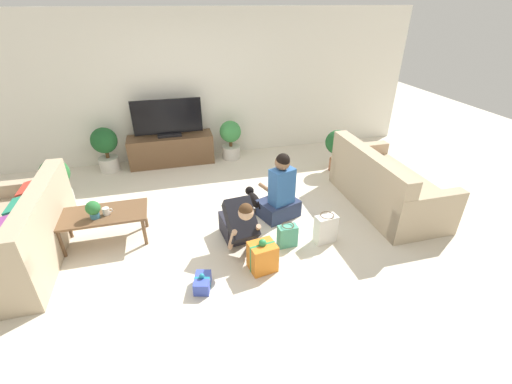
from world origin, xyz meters
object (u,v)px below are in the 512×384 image
Objects in this scene: dog at (253,198)px; gift_box_b at (262,256)px; potted_plant_corner_left at (57,180)px; potted_plant_back_right at (231,138)px; tv_console at (172,150)px; sofa_right at (385,186)px; potted_plant_back_left at (105,147)px; gift_bag_a at (326,229)px; tv at (168,120)px; person_sitting at (280,194)px; person_kneeling at (238,223)px; mug at (106,211)px; coffee_table at (103,216)px; tabletop_plant at (93,209)px; gift_box_a at (203,283)px; gift_bag_b at (287,236)px; potted_plant_corner_right at (337,145)px; sofa_left at (19,238)px.

dog is 1.33× the size of gift_box_b.
potted_plant_back_right reaches higher than potted_plant_corner_left.
gift_box_b is (0.84, -3.23, -0.09)m from tv_console.
sofa_right is at bearing -51.14° from potted_plant_back_right.
sofa_right is 2.51× the size of potted_plant_back_right.
gift_box_b is at bearing -75.38° from tv_console.
potted_plant_back_left is 4.07m from gift_bag_a.
potted_plant_corner_left is (-1.67, -1.10, -0.42)m from tv.
person_kneeling is at bearing 15.42° from person_sitting.
tv_console is at bearing 0.00° from tv.
tv_console is 2.81m from person_kneeling.
sofa_right is 15.39× the size of mug.
mug is at bearing -31.68° from coffee_table.
person_sitting reaches higher than person_kneeling.
tabletop_plant is at bearing 167.01° from gift_bag_a.
sofa_right reaches higher than potted_plant_corner_left.
tv is 2.04m from potted_plant_corner_left.
tv_console is at bearing 120.72° from gift_bag_a.
tabletop_plant reaches higher than tv_console.
person_sitting reaches higher than potted_plant_back_left.
tv_console reaches higher than gift_box_a.
gift_bag_b is (2.36, -2.85, -0.31)m from potted_plant_back_left.
gift_bag_a is (1.07, -0.21, -0.14)m from person_kneeling.
gift_box_a is 2.39× the size of mug.
coffee_table is 0.88× the size of tv.
potted_plant_corner_right is at bearing -30.82° from potted_plant_back_right.
gift_bag_a is 0.49m from gift_bag_b.
person_sitting is at bearing -140.48° from potted_plant_corner_right.
dog is (1.06, -1.96, -0.09)m from tv_console.
person_sitting is 2.46× the size of gift_bag_a.
coffee_table is 1.33× the size of person_kneeling.
person_kneeling is 2.02× the size of gift_bag_a.
tv_console is at bearing 104.62° from gift_box_b.
tabletop_plant is (-0.98, -2.31, -0.30)m from tv.
potted_plant_corner_left reaches higher than mug.
sofa_left is 2.51m from person_kneeling.
person_sitting is at bearing -41.53° from potted_plant_back_left.
coffee_table reaches higher than gift_bag_a.
tabletop_plant is at bearing 153.20° from gift_box_b.
sofa_left is at bearing -141.45° from potted_plant_back_right.
person_kneeling is at bearing 59.49° from dog.
potted_plant_back_left is 1.00× the size of person_kneeling.
sofa_left is at bearing 90.51° from sofa_right.
sofa_right reaches higher than potted_plant_corner_right.
tv is at bearing 67.58° from coffee_table.
potted_plant_back_left is 6.62× the size of mug.
dog is 1.95m from mug.
tv_console is 1.12m from potted_plant_back_left.
person_sitting reaches higher than coffee_table.
tv_console is 2.52m from tabletop_plant.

